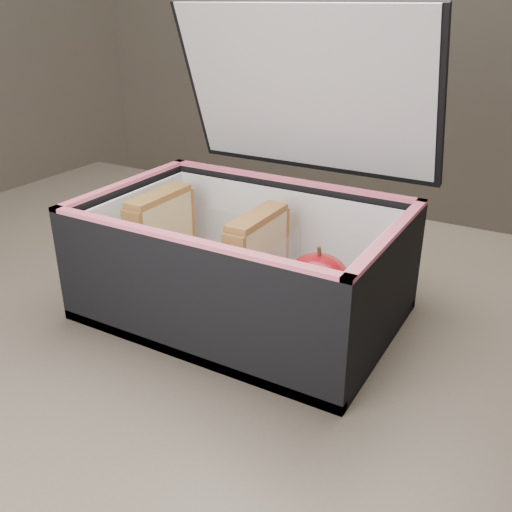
% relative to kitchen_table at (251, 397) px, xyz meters
% --- Properties ---
extents(kitchen_table, '(1.20, 0.80, 0.75)m').
position_rel_kitchen_table_xyz_m(kitchen_table, '(0.00, 0.00, 0.00)').
color(kitchen_table, brown).
rests_on(kitchen_table, ground).
extents(lunch_bag, '(0.31, 0.28, 0.31)m').
position_rel_kitchen_table_xyz_m(lunch_bag, '(-0.02, 0.03, 0.16)').
color(lunch_bag, black).
rests_on(lunch_bag, kitchen_table).
extents(plastic_tub, '(0.17, 0.12, 0.07)m').
position_rel_kitchen_table_xyz_m(plastic_tub, '(-0.07, 0.03, 0.14)').
color(plastic_tub, white).
rests_on(plastic_tub, lunch_bag).
extents(sandwich_left, '(0.02, 0.09, 0.10)m').
position_rel_kitchen_table_xyz_m(sandwich_left, '(-0.13, 0.03, 0.16)').
color(sandwich_left, beige).
rests_on(sandwich_left, plastic_tub).
extents(sandwich_right, '(0.02, 0.09, 0.10)m').
position_rel_kitchen_table_xyz_m(sandwich_right, '(-0.01, 0.03, 0.16)').
color(sandwich_right, beige).
rests_on(sandwich_right, plastic_tub).
extents(carrot_sticks, '(0.05, 0.15, 0.03)m').
position_rel_kitchen_table_xyz_m(carrot_sticks, '(-0.07, 0.02, 0.12)').
color(carrot_sticks, orange).
rests_on(carrot_sticks, plastic_tub).
extents(paper_napkin, '(0.09, 0.09, 0.01)m').
position_rel_kitchen_table_xyz_m(paper_napkin, '(0.06, 0.03, 0.11)').
color(paper_napkin, white).
rests_on(paper_napkin, lunch_bag).
extents(red_apple, '(0.08, 0.08, 0.07)m').
position_rel_kitchen_table_xyz_m(red_apple, '(0.06, 0.03, 0.14)').
color(red_apple, maroon).
rests_on(red_apple, paper_napkin).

